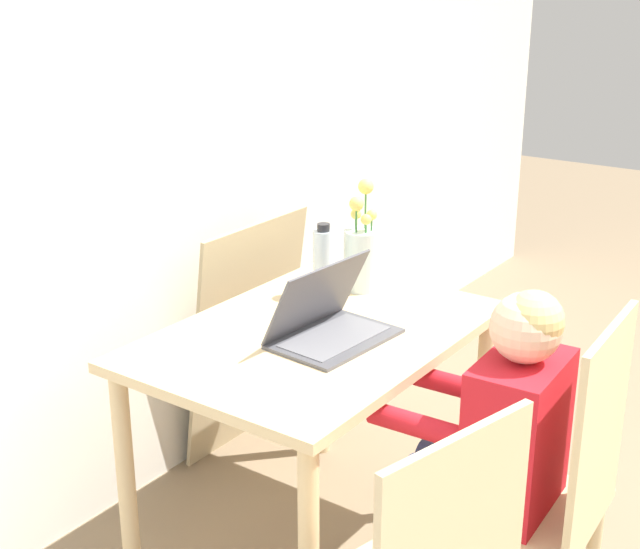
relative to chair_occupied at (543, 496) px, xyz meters
The scene contains 8 objects.
wall_back 1.61m from the chair_occupied, 96.77° to the left, with size 6.40×0.05×2.50m.
dining_table 0.72m from the chair_occupied, 85.33° to the left, with size 1.03×0.71×0.71m.
chair_occupied is the anchor object (origin of this frame).
person_seated 0.19m from the chair_occupied, 92.79° to the left, with size 0.31×0.43×0.98m.
laptop 0.71m from the chair_occupied, 87.39° to the left, with size 0.36×0.26×0.22m.
flower_vase 0.96m from the chair_occupied, 62.34° to the left, with size 0.12×0.12×0.35m.
water_bottle 0.96m from the chair_occupied, 71.11° to the left, with size 0.06×0.06×0.23m.
cardboard_panel 1.35m from the chair_occupied, 71.42° to the left, with size 0.55×0.13×0.85m.
Camera 1 is at (-1.64, 0.20, 1.68)m, focal length 50.00 mm.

